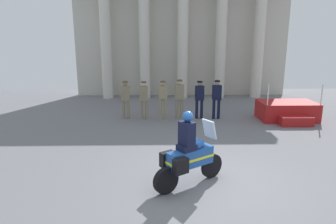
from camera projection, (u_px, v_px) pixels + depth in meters
ground_plane at (209, 185)px, 7.55m from camera, size 28.49×28.49×0.00m
colonnade_backdrop at (182, 28)px, 18.04m from camera, size 12.92×1.48×7.87m
reviewing_stand at (287, 111)px, 13.37m from camera, size 2.41×1.98×1.70m
officer_in_row_0 at (125, 97)px, 13.43m from camera, size 0.39×0.24×1.70m
officer_in_row_1 at (144, 97)px, 13.38m from camera, size 0.39×0.24×1.69m
officer_in_row_2 at (163, 97)px, 13.35m from camera, size 0.39×0.24×1.71m
officer_in_row_3 at (179, 96)px, 13.48m from camera, size 0.39×0.24×1.74m
officer_in_row_4 at (199, 97)px, 13.48m from camera, size 0.39×0.24×1.69m
officer_in_row_5 at (217, 96)px, 13.41m from camera, size 0.39×0.24×1.73m
motorcycle_with_rider at (188, 155)px, 7.32m from camera, size 1.80×1.30×1.90m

